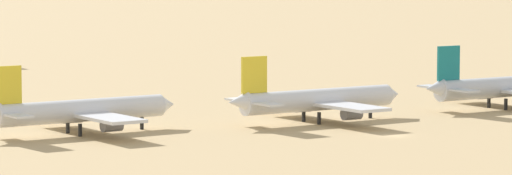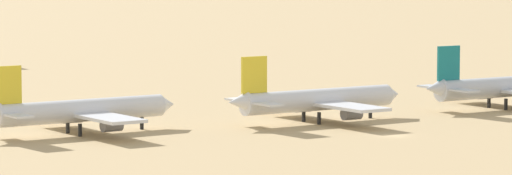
# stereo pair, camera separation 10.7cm
# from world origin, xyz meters

# --- Properties ---
(ground) EXTENTS (4000.00, 4000.00, 0.00)m
(ground) POSITION_xyz_m (0.00, 0.00, 0.00)
(ground) COLOR tan
(parked_jet_yellow_3) EXTENTS (36.73, 31.12, 12.13)m
(parked_jet_yellow_3) POSITION_xyz_m (-45.85, 25.64, 3.98)
(parked_jet_yellow_3) COLOR silver
(parked_jet_yellow_3) RESTS_ON ground
(parked_jet_yellow_4) EXTENTS (37.85, 32.02, 12.50)m
(parked_jet_yellow_4) POSITION_xyz_m (-2.28, 21.64, 4.10)
(parked_jet_yellow_4) COLOR silver
(parked_jet_yellow_4) RESTS_ON ground
(parked_jet_teal_5) EXTENTS (38.85, 32.81, 12.83)m
(parked_jet_teal_5) POSITION_xyz_m (41.63, 24.99, 4.20)
(parked_jet_teal_5) COLOR silver
(parked_jet_teal_5) RESTS_ON ground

